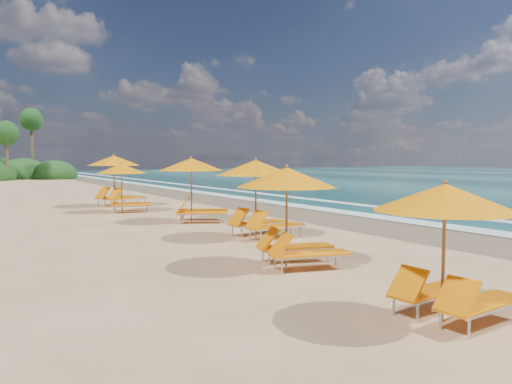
% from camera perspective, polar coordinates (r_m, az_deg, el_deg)
% --- Properties ---
extents(ground, '(160.00, 160.00, 0.00)m').
position_cam_1_polar(ground, '(17.11, 0.00, -4.01)').
color(ground, tan).
rests_on(ground, ground).
extents(wet_sand, '(4.00, 160.00, 0.01)m').
position_cam_1_polar(wet_sand, '(19.51, 10.03, -3.07)').
color(wet_sand, olive).
rests_on(wet_sand, ground).
extents(surf_foam, '(4.00, 160.00, 0.01)m').
position_cam_1_polar(surf_foam, '(21.40, 15.41, -2.47)').
color(surf_foam, white).
rests_on(surf_foam, ground).
extents(station_0, '(2.31, 2.15, 2.08)m').
position_cam_1_polar(station_0, '(7.67, 21.77, -5.43)').
color(station_0, olive).
rests_on(station_0, ground).
extents(station_1, '(2.80, 2.71, 2.24)m').
position_cam_1_polar(station_1, '(10.70, 4.46, -2.06)').
color(station_1, olive).
rests_on(station_1, ground).
extents(station_2, '(2.72, 2.55, 2.40)m').
position_cam_1_polar(station_2, '(14.61, 0.54, -0.09)').
color(station_2, olive).
rests_on(station_2, ground).
extents(station_3, '(3.26, 3.26, 2.45)m').
position_cam_1_polar(station_3, '(18.38, -6.97, 0.82)').
color(station_3, olive).
rests_on(station_3, ground).
extents(station_4, '(2.77, 2.70, 2.19)m').
position_cam_1_polar(station_4, '(22.28, -14.98, 0.88)').
color(station_4, olive).
rests_on(station_4, ground).
extents(station_5, '(3.35, 3.31, 2.58)m').
position_cam_1_polar(station_5, '(25.12, -15.89, 1.71)').
color(station_5, olive).
rests_on(station_5, ground).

